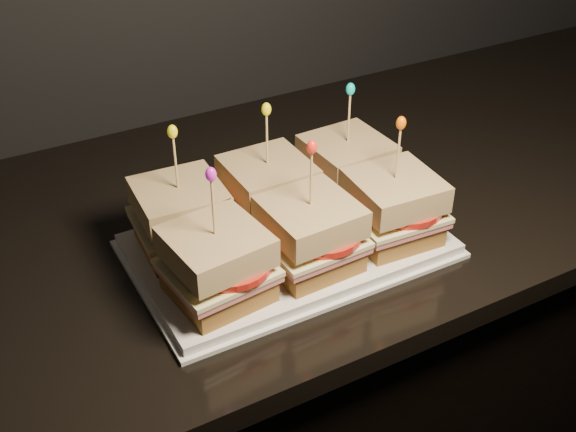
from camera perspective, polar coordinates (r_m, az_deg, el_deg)
cabinet at (r=1.33m, az=-2.09°, el=-15.85°), size 2.63×0.60×0.85m
granite_slab at (r=1.03m, az=-2.60°, el=0.06°), size 2.67×0.64×0.03m
platter at (r=0.93m, az=0.00°, el=-2.35°), size 0.38×0.24×0.02m
platter_rim at (r=0.93m, az=0.00°, el=-2.65°), size 0.39×0.25×0.01m
sandwich_0_bread_bot at (r=0.91m, az=-8.30°, el=-1.58°), size 0.11×0.11×0.03m
sandwich_0_ham at (r=0.90m, az=-8.39°, el=-0.65°), size 0.12×0.11×0.01m
sandwich_0_cheese at (r=0.90m, az=-8.43°, el=-0.29°), size 0.12×0.11×0.01m
sandwich_0_tomato at (r=0.89m, az=-7.62°, el=0.13°), size 0.10×0.10×0.01m
sandwich_0_bread_top at (r=0.88m, az=-8.59°, el=1.28°), size 0.11×0.11×0.03m
sandwich_0_pick at (r=0.86m, az=-8.85°, el=3.94°), size 0.00×0.00×0.09m
sandwich_0_frill at (r=0.84m, az=-9.12°, el=6.60°), size 0.01×0.01×0.02m
sandwich_1_bread_bot at (r=0.95m, az=-1.57°, el=0.46°), size 0.10×0.10×0.03m
sandwich_1_ham at (r=0.94m, az=-1.59°, el=1.36°), size 0.11×0.11×0.01m
sandwich_1_cheese at (r=0.94m, az=-1.60°, el=1.72°), size 0.11×0.11×0.01m
sandwich_1_tomato at (r=0.93m, az=-0.78°, el=2.13°), size 0.10×0.10×0.01m
sandwich_1_bread_top at (r=0.92m, az=-1.62°, el=3.26°), size 0.10×0.10×0.03m
sandwich_1_pick at (r=0.90m, az=-1.67°, el=5.85°), size 0.00×0.00×0.09m
sandwich_1_frill at (r=0.88m, az=-1.72°, el=8.44°), size 0.01×0.01×0.02m
sandwich_2_bread_bot at (r=1.00m, az=4.55°, el=2.30°), size 0.10×0.10×0.03m
sandwich_2_ham at (r=0.99m, az=4.60°, el=3.18°), size 0.11×0.11×0.01m
sandwich_2_cheese at (r=0.99m, az=4.62°, el=3.53°), size 0.12×0.11×0.01m
sandwich_2_tomato at (r=0.99m, az=5.41°, el=3.91°), size 0.10×0.10×0.01m
sandwich_2_bread_top at (r=0.98m, az=4.70°, el=5.01°), size 0.11×0.11×0.03m
sandwich_2_pick at (r=0.95m, az=4.83°, el=7.50°), size 0.00×0.00×0.09m
sandwich_2_frill at (r=0.93m, az=4.96°, el=9.96°), size 0.01×0.01×0.02m
sandwich_3_bread_bot at (r=0.83m, az=-5.51°, el=-5.41°), size 0.11×0.11×0.03m
sandwich_3_ham at (r=0.82m, az=-5.58°, el=-4.44°), size 0.12×0.12×0.01m
sandwich_3_cheese at (r=0.82m, az=-5.61°, el=-4.06°), size 0.12×0.12×0.01m
sandwich_3_tomato at (r=0.81m, az=-4.69°, el=-3.63°), size 0.10×0.10×0.01m
sandwich_3_bread_top at (r=0.80m, az=-5.72°, el=-2.41°), size 0.11×0.11×0.03m
sandwich_3_pick at (r=0.77m, az=-5.92°, el=0.42°), size 0.00×0.00×0.09m
sandwich_3_frill at (r=0.75m, az=-6.12°, el=3.29°), size 0.01×0.01×0.02m
sandwich_4_bread_bot at (r=0.87m, az=1.71°, el=-3.00°), size 0.10×0.10×0.03m
sandwich_4_ham at (r=0.86m, az=1.73°, el=-2.05°), size 0.11×0.11×0.01m
sandwich_4_cheese at (r=0.86m, az=1.74°, el=-1.67°), size 0.12×0.11×0.01m
sandwich_4_tomato at (r=0.86m, az=2.64°, el=-1.25°), size 0.10×0.10×0.01m
sandwich_4_bread_top at (r=0.84m, az=1.77°, el=-0.05°), size 0.11×0.11×0.03m
sandwich_4_pick at (r=0.82m, az=1.83°, el=2.69°), size 0.00×0.00×0.09m
sandwich_4_frill at (r=0.79m, az=1.89°, el=5.46°), size 0.01×0.01×0.02m
sandwich_5_bread_bot at (r=0.93m, az=8.14°, el=-0.80°), size 0.11×0.11×0.03m
sandwich_5_ham at (r=0.92m, az=8.23°, el=0.11°), size 0.12×0.11×0.01m
sandwich_5_cheese at (r=0.92m, az=8.27°, el=0.48°), size 0.12×0.11×0.01m
sandwich_5_tomato at (r=0.92m, az=9.13°, el=0.88°), size 0.10×0.10×0.01m
sandwich_5_bread_top at (r=0.90m, az=8.42°, el=2.03°), size 0.11×0.11×0.03m
sandwich_5_pick at (r=0.88m, az=8.67°, el=4.65°), size 0.00×0.00×0.09m
sandwich_5_frill at (r=0.86m, az=8.93°, el=7.27°), size 0.01×0.01×0.02m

